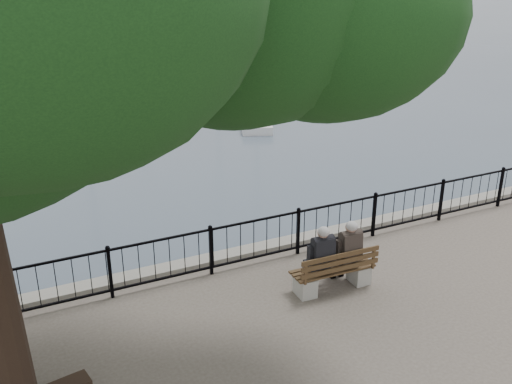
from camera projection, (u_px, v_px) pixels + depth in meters
harbor at (246, 274)px, 12.51m from camera, size 260.00×260.00×1.20m
railing at (256, 239)px, 11.71m from camera, size 22.06×0.06×1.00m
bench at (334, 275)px, 10.84m from camera, size 1.67×0.56×0.87m
person_left at (319, 260)px, 10.69m from camera, size 0.41×0.69×1.38m
person_right at (346, 254)px, 10.92m from camera, size 0.41×0.69×1.38m
lion_monument at (46, 24)px, 51.96m from camera, size 5.83×5.83×8.64m
sailboat_b at (84, 125)px, 25.21m from camera, size 3.75×6.04×11.51m
sailboat_c at (255, 116)px, 26.85m from camera, size 3.07×4.92×9.74m
sailboat_d at (215, 84)px, 34.59m from camera, size 3.53×6.08×9.50m
sailboat_f at (70, 69)px, 39.61m from camera, size 1.93×5.25×9.68m
sailboat_g at (136, 64)px, 42.13m from camera, size 1.52×5.47×9.45m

